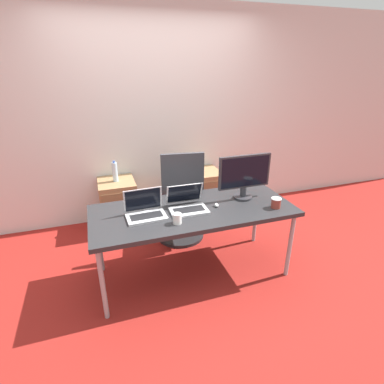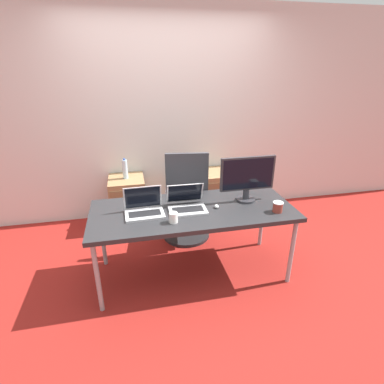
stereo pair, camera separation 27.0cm
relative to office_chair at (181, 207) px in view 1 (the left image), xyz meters
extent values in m
plane|color=maroon|center=(-0.06, -0.63, -0.43)|extent=(14.00, 14.00, 0.00)
cube|color=silver|center=(-0.06, 0.80, 0.87)|extent=(10.00, 0.05, 2.60)
cube|color=#28282B|center=(-0.06, -0.63, 0.27)|extent=(1.84, 0.77, 0.04)
cylinder|color=#99999E|center=(-0.92, -0.96, -0.09)|extent=(0.04, 0.04, 0.67)
cylinder|color=#99999E|center=(0.80, -0.96, -0.09)|extent=(0.04, 0.04, 0.67)
cylinder|color=#99999E|center=(-0.92, -0.31, -0.09)|extent=(0.04, 0.04, 0.67)
cylinder|color=#99999E|center=(0.80, -0.31, -0.09)|extent=(0.04, 0.04, 0.67)
cylinder|color=#232326|center=(0.01, 0.07, -0.41)|extent=(0.56, 0.56, 0.04)
cylinder|color=gray|center=(0.01, 0.07, -0.17)|extent=(0.05, 0.05, 0.44)
cube|color=#38383D|center=(0.01, 0.07, 0.05)|extent=(0.54, 0.54, 0.07)
cube|color=#38383D|center=(-0.03, -0.19, 0.38)|extent=(0.44, 0.10, 0.60)
cube|color=#99754C|center=(-0.65, 0.53, -0.12)|extent=(0.43, 0.47, 0.62)
cube|color=olive|center=(-0.65, 0.29, -0.12)|extent=(0.40, 0.01, 0.50)
cube|color=#99754C|center=(0.47, 0.53, -0.12)|extent=(0.43, 0.47, 0.62)
cube|color=olive|center=(0.47, 0.29, -0.12)|extent=(0.40, 0.01, 0.50)
cylinder|color=silver|center=(-0.65, 0.53, 0.31)|extent=(0.06, 0.06, 0.23)
cylinder|color=#3359B2|center=(-0.65, 0.53, 0.44)|extent=(0.03, 0.03, 0.02)
cube|color=silver|center=(-0.50, -0.67, 0.29)|extent=(0.34, 0.22, 0.02)
cube|color=black|center=(-0.50, -0.67, 0.30)|extent=(0.28, 0.13, 0.00)
cube|color=silver|center=(-0.50, -0.55, 0.41)|extent=(0.34, 0.05, 0.21)
cube|color=black|center=(-0.50, -0.56, 0.41)|extent=(0.31, 0.04, 0.19)
cube|color=silver|center=(-0.12, -0.67, 0.29)|extent=(0.34, 0.22, 0.02)
cube|color=black|center=(-0.12, -0.67, 0.30)|extent=(0.28, 0.12, 0.00)
cube|color=silver|center=(-0.12, -0.53, 0.40)|extent=(0.34, 0.09, 0.20)
cube|color=black|center=(-0.12, -0.53, 0.41)|extent=(0.31, 0.08, 0.18)
cylinder|color=#2D2D33|center=(0.48, -0.56, 0.30)|extent=(0.18, 0.18, 0.02)
cylinder|color=#2D2D33|center=(0.48, -0.56, 0.35)|extent=(0.06, 0.06, 0.09)
cube|color=#2D2D33|center=(0.48, -0.56, 0.56)|extent=(0.52, 0.03, 0.32)
cube|color=black|center=(0.48, -0.58, 0.56)|extent=(0.49, 0.00, 0.29)
ellipsoid|color=silver|center=(0.15, -0.66, 0.30)|extent=(0.04, 0.06, 0.03)
cylinder|color=white|center=(-0.27, -0.84, 0.33)|extent=(0.07, 0.07, 0.09)
cylinder|color=maroon|center=(0.66, -0.85, 0.33)|extent=(0.09, 0.09, 0.09)
cylinder|color=white|center=(0.66, -0.85, 0.38)|extent=(0.09, 0.09, 0.01)
camera|label=1|loc=(-0.85, -2.95, 1.52)|focal=28.00mm
camera|label=2|loc=(-0.58, -3.02, 1.52)|focal=28.00mm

